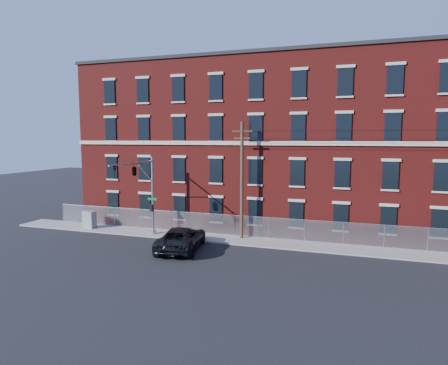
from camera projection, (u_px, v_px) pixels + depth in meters
ground at (196, 255)px, 29.54m from camera, size 140.00×140.00×0.00m
sidewalk at (363, 251)px, 30.49m from camera, size 65.00×3.00×0.12m
mill_building at (365, 144)px, 38.00m from camera, size 55.30×14.32×16.30m
chain_link_fence at (364, 234)px, 31.60m from camera, size 59.06×0.06×1.85m
traffic_signal_mast at (139, 178)px, 32.88m from camera, size 0.90×6.75×7.00m
utility_pole_near at (242, 178)px, 33.59m from camera, size 1.80×0.28×10.00m
pickup_truck at (181, 238)px, 30.91m from camera, size 4.08×6.89×1.80m
utility_cabinet at (89, 219)px, 37.89m from camera, size 1.41×0.90×1.63m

